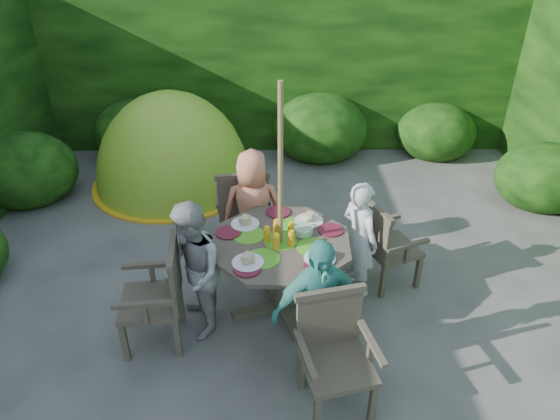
{
  "coord_description": "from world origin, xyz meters",
  "views": [
    {
      "loc": [
        -0.09,
        -3.88,
        3.25
      ],
      "look_at": [
        -0.05,
        0.17,
        0.85
      ],
      "focal_mm": 32.0,
      "sensor_mm": 36.0,
      "label": 1
    }
  ],
  "objects_px": {
    "garden_chair_back": "(243,208)",
    "child_left": "(192,272)",
    "patio_table": "(281,252)",
    "child_right": "(359,239)",
    "child_back": "(253,210)",
    "parasol_pole": "(280,209)",
    "garden_chair_front": "(334,351)",
    "garden_chair_right": "(385,244)",
    "garden_chair_left": "(159,294)",
    "dome_tent": "(176,182)",
    "child_front": "(317,310)"
  },
  "relations": [
    {
      "from": "garden_chair_back",
      "to": "child_left",
      "type": "relative_size",
      "value": 0.74
    },
    {
      "from": "patio_table",
      "to": "child_right",
      "type": "height_order",
      "value": "child_right"
    },
    {
      "from": "child_right",
      "to": "child_back",
      "type": "xyz_separation_m",
      "value": [
        -1.03,
        0.48,
        0.05
      ]
    },
    {
      "from": "parasol_pole",
      "to": "child_right",
      "type": "xyz_separation_m",
      "value": [
        0.75,
        0.27,
        -0.5
      ]
    },
    {
      "from": "garden_chair_front",
      "to": "child_left",
      "type": "bearing_deg",
      "value": 133.23
    },
    {
      "from": "garden_chair_back",
      "to": "garden_chair_front",
      "type": "relative_size",
      "value": 1.05
    },
    {
      "from": "garden_chair_back",
      "to": "garden_chair_front",
      "type": "distance_m",
      "value": 2.2
    },
    {
      "from": "parasol_pole",
      "to": "patio_table",
      "type": "bearing_deg",
      "value": 32.77
    },
    {
      "from": "garden_chair_right",
      "to": "child_left",
      "type": "distance_m",
      "value": 1.91
    },
    {
      "from": "garden_chair_left",
      "to": "dome_tent",
      "type": "distance_m",
      "value": 3.08
    },
    {
      "from": "parasol_pole",
      "to": "garden_chair_back",
      "type": "height_order",
      "value": "parasol_pole"
    },
    {
      "from": "child_left",
      "to": "patio_table",
      "type": "bearing_deg",
      "value": 92.5
    },
    {
      "from": "garden_chair_back",
      "to": "child_front",
      "type": "bearing_deg",
      "value": 104.8
    },
    {
      "from": "child_right",
      "to": "dome_tent",
      "type": "relative_size",
      "value": 0.46
    },
    {
      "from": "garden_chair_front",
      "to": "child_right",
      "type": "bearing_deg",
      "value": 61.18
    },
    {
      "from": "child_right",
      "to": "child_front",
      "type": "distance_m",
      "value": 1.13
    },
    {
      "from": "garden_chair_left",
      "to": "garden_chair_front",
      "type": "bearing_deg",
      "value": 59.99
    },
    {
      "from": "patio_table",
      "to": "child_front",
      "type": "relative_size",
      "value": 1.33
    },
    {
      "from": "garden_chair_back",
      "to": "patio_table",
      "type": "bearing_deg",
      "value": 105.49
    },
    {
      "from": "patio_table",
      "to": "child_left",
      "type": "relative_size",
      "value": 1.32
    },
    {
      "from": "child_left",
      "to": "child_back",
      "type": "distance_m",
      "value": 1.13
    },
    {
      "from": "parasol_pole",
      "to": "garden_chair_left",
      "type": "relative_size",
      "value": 2.34
    },
    {
      "from": "garden_chair_front",
      "to": "dome_tent",
      "type": "relative_size",
      "value": 0.35
    },
    {
      "from": "garden_chair_right",
      "to": "child_left",
      "type": "height_order",
      "value": "child_left"
    },
    {
      "from": "garden_chair_left",
      "to": "child_front",
      "type": "distance_m",
      "value": 1.35
    },
    {
      "from": "garden_chair_right",
      "to": "child_right",
      "type": "relative_size",
      "value": 0.74
    },
    {
      "from": "child_left",
      "to": "child_back",
      "type": "relative_size",
      "value": 0.99
    },
    {
      "from": "garden_chair_right",
      "to": "patio_table",
      "type": "bearing_deg",
      "value": 87.7
    },
    {
      "from": "parasol_pole",
      "to": "child_right",
      "type": "height_order",
      "value": "parasol_pole"
    },
    {
      "from": "patio_table",
      "to": "garden_chair_left",
      "type": "xyz_separation_m",
      "value": [
        -1.03,
        -0.4,
        -0.14
      ]
    },
    {
      "from": "garden_chair_right",
      "to": "child_left",
      "type": "relative_size",
      "value": 0.69
    },
    {
      "from": "garden_chair_right",
      "to": "child_front",
      "type": "xyz_separation_m",
      "value": [
        -0.76,
        -1.13,
        0.16
      ]
    },
    {
      "from": "garden_chair_front",
      "to": "child_right",
      "type": "height_order",
      "value": "child_right"
    },
    {
      "from": "parasol_pole",
      "to": "child_front",
      "type": "xyz_separation_m",
      "value": [
        0.27,
        -0.75,
        -0.46
      ]
    },
    {
      "from": "garden_chair_left",
      "to": "parasol_pole",
      "type": "bearing_deg",
      "value": 105.29
    },
    {
      "from": "patio_table",
      "to": "garden_chair_back",
      "type": "height_order",
      "value": "garden_chair_back"
    },
    {
      "from": "child_left",
      "to": "garden_chair_front",
      "type": "bearing_deg",
      "value": 38.79
    },
    {
      "from": "child_front",
      "to": "dome_tent",
      "type": "height_order",
      "value": "dome_tent"
    },
    {
      "from": "patio_table",
      "to": "child_front",
      "type": "bearing_deg",
      "value": -70.35
    },
    {
      "from": "child_left",
      "to": "garden_chair_back",
      "type": "bearing_deg",
      "value": 147.06
    },
    {
      "from": "child_front",
      "to": "garden_chair_back",
      "type": "bearing_deg",
      "value": 91.65
    },
    {
      "from": "garden_chair_right",
      "to": "garden_chair_front",
      "type": "xyz_separation_m",
      "value": [
        -0.65,
        -1.4,
        0.01
      ]
    },
    {
      "from": "child_front",
      "to": "child_back",
      "type": "bearing_deg",
      "value": 91.02
    },
    {
      "from": "child_right",
      "to": "garden_chair_right",
      "type": "bearing_deg",
      "value": -104.95
    },
    {
      "from": "garden_chair_back",
      "to": "dome_tent",
      "type": "distance_m",
      "value": 1.97
    },
    {
      "from": "parasol_pole",
      "to": "garden_chair_front",
      "type": "height_order",
      "value": "parasol_pole"
    },
    {
      "from": "child_right",
      "to": "child_left",
      "type": "distance_m",
      "value": 1.6
    },
    {
      "from": "child_left",
      "to": "garden_chair_right",
      "type": "bearing_deg",
      "value": 92.34
    },
    {
      "from": "patio_table",
      "to": "dome_tent",
      "type": "distance_m",
      "value": 3.06
    },
    {
      "from": "garden_chair_back",
      "to": "dome_tent",
      "type": "height_order",
      "value": "dome_tent"
    }
  ]
}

